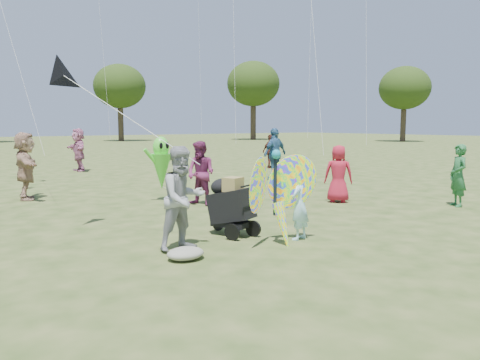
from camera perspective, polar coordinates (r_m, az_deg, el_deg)
name	(u,v)px	position (r m, az deg, el deg)	size (l,w,h in m)	color
ground	(309,260)	(7.33, 8.45, -9.59)	(160.00, 160.00, 0.00)	#51592B
child_girl	(300,205)	(8.41, 7.28, -3.06)	(0.46, 0.30, 1.25)	#B4F0FF
adult_man	(183,198)	(7.70, -6.96, -2.24)	(0.83, 0.65, 1.71)	#96979B
grey_bag	(185,253)	(7.29, -6.67, -8.88)	(0.59, 0.48, 0.19)	gray
crowd_a	(338,174)	(12.61, 11.91, 0.76)	(0.74, 0.48, 1.52)	#AD1B30
crowd_c	(275,154)	(17.43, 4.28, 3.19)	(1.13, 0.47, 1.92)	#32608A
crowd_d	(26,166)	(14.03, -24.69, 1.56)	(1.72, 0.55, 1.86)	tan
crowd_e	(201,173)	(11.90, -4.79, 0.81)	(0.80, 0.62, 1.64)	#6E244E
crowd_f	(458,175)	(12.92, 25.06, 0.51)	(0.57, 0.38, 1.57)	#256334
crowd_h	(271,151)	(22.05, 3.78, 3.51)	(0.93, 0.39, 1.59)	#50241A
crowd_j	(79,150)	(21.79, -19.09, 3.51)	(1.75, 0.56, 1.89)	#B9698F
jogging_stroller	(230,202)	(8.73, -1.22, -2.72)	(0.75, 1.14, 1.09)	black
butterfly_kite	(278,196)	(7.99, 4.68, -1.98)	(1.74, 0.75, 1.84)	red
delta_kite_rig	(64,76)	(9.44, -20.61, 11.77)	(1.96, 2.65, 2.00)	black
alien_kite	(161,165)	(12.70, -9.56, 1.80)	(1.12, 0.69, 1.74)	#51E235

